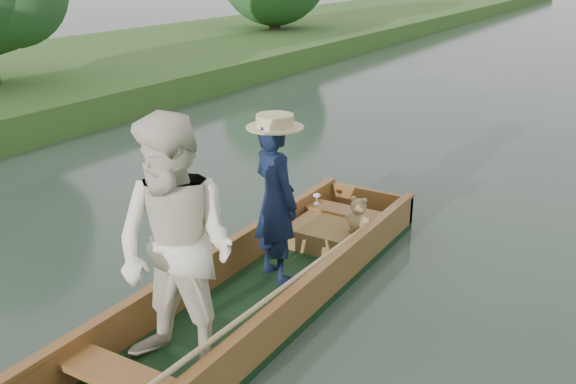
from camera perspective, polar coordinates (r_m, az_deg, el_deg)
The scene contains 2 objects.
ground at distance 5.87m, azimuth -3.06°, elevation -10.50°, with size 120.00×120.00×0.00m, color #283D30.
punt at distance 5.25m, azimuth -5.07°, elevation -5.65°, with size 1.15×5.04×2.04m.
Camera 1 is at (2.85, -4.16, 2.99)m, focal length 40.00 mm.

